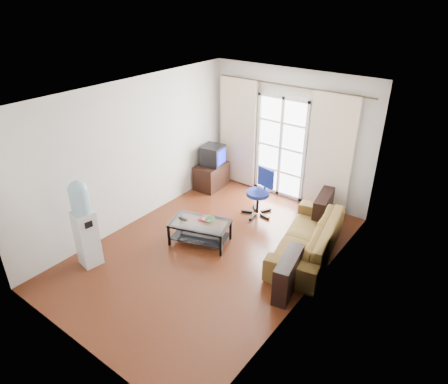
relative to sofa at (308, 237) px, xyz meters
The scene contains 20 objects.
floor 1.67m from the sofa, 145.03° to the right, with size 5.20×5.20×0.00m, color #5C2A15.
ceiling 2.90m from the sofa, 145.03° to the right, with size 5.20×5.20×0.00m, color white.
wall_back 2.38m from the sofa, 128.95° to the left, with size 3.60×0.02×2.70m, color silver.
wall_front 3.93m from the sofa, 110.78° to the right, with size 3.60×0.02×2.70m, color silver.
wall_left 3.44m from the sofa, 163.36° to the right, with size 0.02×5.20×2.70m, color silver.
wall_right 1.47m from the sofa, 64.04° to the right, with size 0.02×5.20×2.70m, color silver.
french_door 2.32m from the sofa, 132.92° to the left, with size 1.16×0.06×2.15m.
curtain_rod 2.92m from the sofa, 130.70° to the left, with size 0.04×0.04×3.30m, color #4C3F2D.
curtain_left 3.10m from the sofa, 148.78° to the left, with size 0.90×0.07×2.35m, color beige.
curtain_right 1.82m from the sofa, 104.30° to the left, with size 0.90×0.07×2.35m, color beige.
radiator 1.65m from the sofa, 109.17° to the left, with size 0.64×0.12×0.64m, color gray.
sofa is the anchor object (origin of this frame).
coffee_table 1.86m from the sofa, 152.54° to the right, with size 1.15×0.87×0.42m.
bowl 1.73m from the sofa, 155.05° to the right, with size 0.23×0.23×0.05m, color green.
book 1.88m from the sofa, 157.33° to the right, with size 0.15×0.20×0.02m, color maroon.
remote 2.18m from the sofa, 153.87° to the right, with size 0.18×0.05×0.02m, color black.
tv_stand 3.02m from the sofa, 161.07° to the left, with size 0.50×0.75×0.55m, color black.
crt_tv 3.07m from the sofa, 160.54° to the left, with size 0.54×0.54×0.43m.
task_chair 1.50m from the sofa, 155.83° to the left, with size 0.75×0.75×0.94m.
water_cooler 3.65m from the sofa, 138.55° to the right, with size 0.36×0.35×1.50m.
Camera 1 is at (3.58, -4.39, 4.11)m, focal length 32.00 mm.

